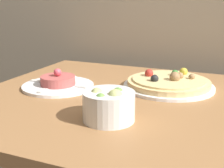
{
  "coord_description": "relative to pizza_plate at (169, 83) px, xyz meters",
  "views": [
    {
      "loc": [
        0.28,
        -0.43,
        1.08
      ],
      "look_at": [
        -0.08,
        0.42,
        0.81
      ],
      "focal_mm": 50.0,
      "sensor_mm": 36.0,
      "label": 1
    }
  ],
  "objects": [
    {
      "name": "dining_table",
      "position": [
        -0.06,
        -0.16,
        -0.14
      ],
      "size": [
        1.03,
        0.84,
        0.77
      ],
      "color": "olive",
      "rests_on": "ground_plane"
    },
    {
      "name": "pizza_plate",
      "position": [
        0.0,
        0.0,
        0.0
      ],
      "size": [
        0.31,
        0.31,
        0.06
      ],
      "color": "white",
      "rests_on": "dining_table"
    },
    {
      "name": "tartare_plate",
      "position": [
        -0.35,
        -0.14,
        -0.0
      ],
      "size": [
        0.24,
        0.24,
        0.07
      ],
      "color": "white",
      "rests_on": "dining_table"
    },
    {
      "name": "small_bowl",
      "position": [
        -0.07,
        -0.34,
        0.02
      ],
      "size": [
        0.13,
        0.13,
        0.09
      ],
      "color": "white",
      "rests_on": "dining_table"
    }
  ]
}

